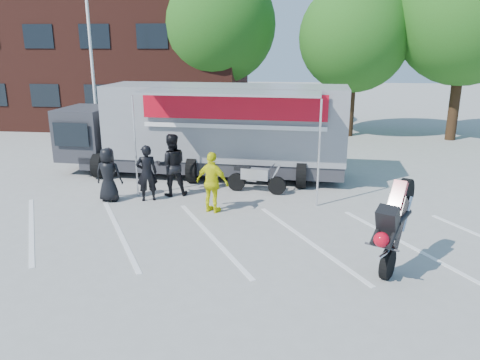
% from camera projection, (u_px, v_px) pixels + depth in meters
% --- Properties ---
extents(ground, '(100.00, 100.00, 0.00)m').
position_uv_depth(ground, '(195.00, 253.00, 10.81)').
color(ground, '#9D9D98').
rests_on(ground, ground).
extents(parking_bay_lines, '(18.09, 13.33, 0.01)m').
position_uv_depth(parking_bay_lines, '(204.00, 236.00, 11.76)').
color(parking_bay_lines, white).
rests_on(parking_bay_lines, ground).
extents(office_building, '(18.00, 8.00, 7.00)m').
position_uv_depth(office_building, '(92.00, 63.00, 28.09)').
color(office_building, '#4B2018').
rests_on(office_building, ground).
extents(flagpole, '(1.61, 0.12, 8.00)m').
position_uv_depth(flagpole, '(95.00, 34.00, 19.61)').
color(flagpole, white).
rests_on(flagpole, ground).
extents(tree_left, '(6.12, 6.12, 8.64)m').
position_uv_depth(tree_left, '(218.00, 25.00, 24.72)').
color(tree_left, '#382314').
rests_on(tree_left, ground).
extents(tree_mid, '(5.44, 5.44, 7.68)m').
position_uv_depth(tree_mid, '(354.00, 37.00, 23.16)').
color(tree_mid, '#382314').
rests_on(tree_mid, ground).
extents(tree_right, '(6.46, 6.46, 9.12)m').
position_uv_depth(tree_right, '(466.00, 16.00, 21.87)').
color(tree_right, '#382314').
rests_on(tree_right, ground).
extents(transporter_truck, '(10.51, 5.49, 3.26)m').
position_uv_depth(transporter_truck, '(213.00, 175.00, 17.17)').
color(transporter_truck, gray).
rests_on(transporter_truck, ground).
extents(parked_motorcycle, '(2.08, 1.03, 1.04)m').
position_uv_depth(parked_motorcycle, '(256.00, 192.00, 15.20)').
color(parked_motorcycle, '#BABABF').
rests_on(parked_motorcycle, ground).
extents(stunt_bike_rider, '(1.63, 2.04, 2.17)m').
position_uv_depth(stunt_bike_rider, '(396.00, 265.00, 10.24)').
color(stunt_bike_rider, black).
rests_on(stunt_bike_rider, ground).
extents(spectator_leather_a, '(0.82, 0.54, 1.66)m').
position_uv_depth(spectator_leather_a, '(108.00, 175.00, 14.18)').
color(spectator_leather_a, black).
rests_on(spectator_leather_a, ground).
extents(spectator_leather_b, '(0.74, 0.62, 1.74)m').
position_uv_depth(spectator_leather_b, '(147.00, 173.00, 14.21)').
color(spectator_leather_b, black).
rests_on(spectator_leather_b, ground).
extents(spectator_leather_c, '(1.15, 1.02, 1.98)m').
position_uv_depth(spectator_leather_c, '(171.00, 165.00, 14.68)').
color(spectator_leather_c, black).
rests_on(spectator_leather_c, ground).
extents(spectator_hivis, '(1.11, 0.78, 1.75)m').
position_uv_depth(spectator_hivis, '(212.00, 183.00, 13.22)').
color(spectator_hivis, '#EBEB0C').
rests_on(spectator_hivis, ground).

